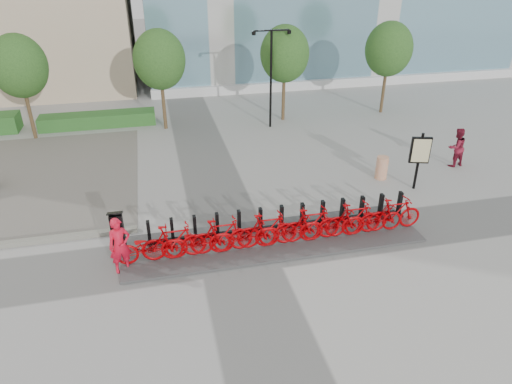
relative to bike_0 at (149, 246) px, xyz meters
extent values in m
plane|color=#A7A69F|center=(2.60, 0.05, -0.60)|extent=(120.00, 120.00, 0.00)
cube|color=#245D21|center=(-2.40, 13.25, -0.25)|extent=(6.00, 1.20, 0.70)
cylinder|color=brown|center=(-5.40, 12.05, 0.90)|extent=(0.18, 0.18, 3.00)
ellipsoid|color=#163617|center=(-5.40, 12.05, 3.00)|extent=(2.60, 2.60, 2.99)
cylinder|color=brown|center=(1.10, 12.05, 0.90)|extent=(0.18, 0.18, 3.00)
ellipsoid|color=#163617|center=(1.10, 12.05, 3.00)|extent=(2.60, 2.60, 2.99)
cylinder|color=brown|center=(7.60, 12.05, 0.90)|extent=(0.18, 0.18, 3.00)
ellipsoid|color=#163617|center=(7.60, 12.05, 3.00)|extent=(2.60, 2.60, 2.99)
cylinder|color=brown|center=(13.60, 12.05, 0.90)|extent=(0.18, 0.18, 3.00)
ellipsoid|color=#163617|center=(13.60, 12.05, 3.00)|extent=(2.60, 2.60, 2.99)
cylinder|color=black|center=(6.60, 11.05, 1.90)|extent=(0.12, 0.12, 5.00)
cube|color=black|center=(6.15, 11.05, 4.35)|extent=(0.90, 0.08, 0.08)
cube|color=black|center=(7.05, 11.05, 4.35)|extent=(0.90, 0.08, 0.08)
cylinder|color=black|center=(5.70, 11.05, 4.25)|extent=(0.20, 0.20, 0.18)
cylinder|color=black|center=(7.50, 11.05, 4.25)|extent=(0.20, 0.20, 0.18)
cube|color=#464646|center=(3.90, 0.35, -0.56)|extent=(9.60, 2.40, 0.08)
imported|color=#A60004|center=(0.00, 0.00, 0.00)|extent=(1.98, 0.69, 1.04)
imported|color=#A60004|center=(0.72, 0.00, 0.06)|extent=(1.92, 0.54, 1.16)
imported|color=#A60004|center=(1.44, 0.00, 0.00)|extent=(1.98, 0.69, 1.04)
imported|color=#A60004|center=(2.16, 0.00, 0.06)|extent=(1.92, 0.54, 1.16)
imported|color=#A60004|center=(2.88, 0.00, 0.00)|extent=(1.98, 0.69, 1.04)
imported|color=#A60004|center=(3.60, 0.00, 0.06)|extent=(1.92, 0.54, 1.16)
imported|color=#A60004|center=(4.32, 0.00, 0.00)|extent=(1.98, 0.69, 1.04)
imported|color=#A60004|center=(5.04, 0.00, 0.06)|extent=(1.92, 0.54, 1.16)
imported|color=#A60004|center=(5.76, 0.00, 0.00)|extent=(1.98, 0.69, 1.04)
imported|color=#A60004|center=(6.48, 0.00, 0.06)|extent=(1.92, 0.54, 1.16)
imported|color=#A60004|center=(7.20, 0.00, 0.00)|extent=(1.98, 0.69, 1.04)
imported|color=#A60004|center=(7.92, 0.00, 0.06)|extent=(1.92, 0.54, 1.16)
cube|color=black|center=(-0.89, 0.69, 0.15)|extent=(0.38, 0.32, 1.34)
cube|color=black|center=(-0.89, 0.69, 0.86)|extent=(0.45, 0.38, 0.17)
cube|color=black|center=(-0.89, 0.52, 0.41)|extent=(0.27, 0.02, 0.38)
imported|color=red|center=(-0.80, -0.17, 0.27)|extent=(0.73, 0.58, 1.74)
imported|color=maroon|center=(13.13, 4.28, 0.26)|extent=(0.93, 0.77, 1.72)
cylinder|color=#DE5308|center=(9.45, 3.83, -0.13)|extent=(0.58, 0.58, 0.94)
cylinder|color=black|center=(10.30, 2.68, 0.56)|extent=(0.11, 0.11, 2.32)
cube|color=black|center=(10.30, 2.68, 1.03)|extent=(0.76, 0.31, 1.05)
cube|color=beige|center=(10.30, 2.61, 1.03)|extent=(0.63, 0.20, 0.93)
camera|label=1|loc=(0.53, -11.61, 7.67)|focal=32.00mm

